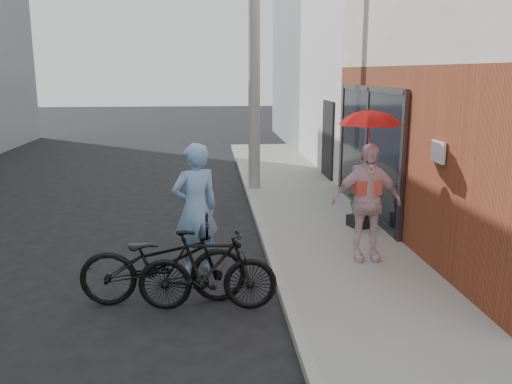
{
  "coord_description": "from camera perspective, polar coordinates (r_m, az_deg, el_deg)",
  "views": [
    {
      "loc": [
        -0.0,
        -6.97,
        2.91
      ],
      "look_at": [
        0.71,
        1.1,
        1.1
      ],
      "focal_mm": 38.0,
      "sensor_mm": 36.0,
      "label": 1
    }
  ],
  "objects": [
    {
      "name": "ground",
      "position": [
        7.55,
        -4.71,
        -10.11
      ],
      "size": [
        80.0,
        80.0,
        0.0
      ],
      "primitive_type": "plane",
      "color": "black",
      "rests_on": "ground"
    },
    {
      "name": "sidewalk",
      "position": [
        9.64,
        7.81,
        -4.71
      ],
      "size": [
        2.2,
        24.0,
        0.12
      ],
      "primitive_type": "cube",
      "color": "gray",
      "rests_on": "ground"
    },
    {
      "name": "curb",
      "position": [
        9.46,
        0.91,
        -4.94
      ],
      "size": [
        0.12,
        24.0,
        0.12
      ],
      "primitive_type": "cube",
      "color": "#9E9E99",
      "rests_on": "ground"
    },
    {
      "name": "plaster_building",
      "position": [
        17.53,
        19.82,
        13.81
      ],
      "size": [
        8.0,
        6.0,
        7.0
      ],
      "primitive_type": "cube",
      "color": "silver",
      "rests_on": "ground"
    },
    {
      "name": "east_building_far",
      "position": [
        24.08,
        12.73,
        13.7
      ],
      "size": [
        8.0,
        8.0,
        7.0
      ],
      "primitive_type": "cube",
      "color": "gray",
      "rests_on": "ground"
    },
    {
      "name": "utility_pole",
      "position": [
        13.03,
        -0.19,
        15.19
      ],
      "size": [
        0.28,
        0.28,
        7.0
      ],
      "primitive_type": "cylinder",
      "color": "#9E9E99",
      "rests_on": "ground"
    },
    {
      "name": "officer",
      "position": [
        7.87,
        -6.39,
        -1.8
      ],
      "size": [
        0.83,
        0.7,
        1.93
      ],
      "primitive_type": "imported",
      "rotation": [
        0.0,
        0.0,
        3.54
      ],
      "color": "#80AFE3",
      "rests_on": "ground"
    },
    {
      "name": "bike_left",
      "position": [
        7.01,
        -9.71,
        -7.25
      ],
      "size": [
        2.1,
        0.76,
        1.1
      ],
      "primitive_type": "imported",
      "rotation": [
        0.0,
        0.0,
        1.58
      ],
      "color": "black",
      "rests_on": "ground"
    },
    {
      "name": "bike_right",
      "position": [
        6.75,
        -5.14,
        -8.22
      ],
      "size": [
        1.75,
        0.61,
        1.03
      ],
      "primitive_type": "imported",
      "rotation": [
        0.0,
        0.0,
        1.5
      ],
      "color": "black",
      "rests_on": "ground"
    },
    {
      "name": "kimono_woman",
      "position": [
        8.23,
        11.54,
        -1.05
      ],
      "size": [
        1.05,
        0.47,
        1.77
      ],
      "primitive_type": "imported",
      "rotation": [
        0.0,
        0.0,
        -0.04
      ],
      "color": "#F6CED9",
      "rests_on": "sidewalk"
    },
    {
      "name": "parasol",
      "position": [
        8.03,
        11.94,
        7.75
      ],
      "size": [
        0.87,
        0.87,
        0.76
      ],
      "primitive_type": "imported",
      "color": "red",
      "rests_on": "kimono_woman"
    },
    {
      "name": "planter",
      "position": [
        10.12,
        10.96,
        -3.03
      ],
      "size": [
        0.49,
        0.49,
        0.2
      ],
      "primitive_type": "cube",
      "rotation": [
        0.0,
        0.0,
        0.31
      ],
      "color": "black",
      "rests_on": "sidewalk"
    },
    {
      "name": "potted_plant",
      "position": [
        10.02,
        11.06,
        -0.78
      ],
      "size": [
        0.55,
        0.48,
        0.61
      ],
      "primitive_type": "imported",
      "color": "#266028",
      "rests_on": "planter"
    }
  ]
}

